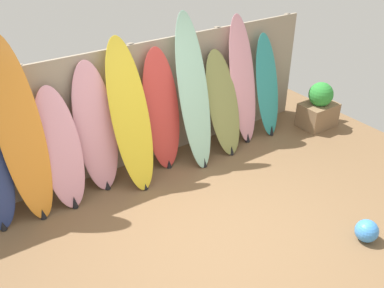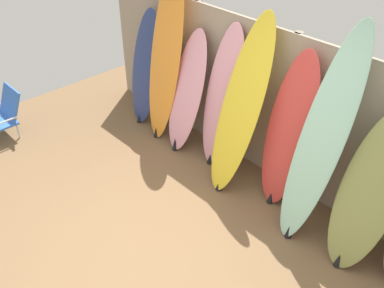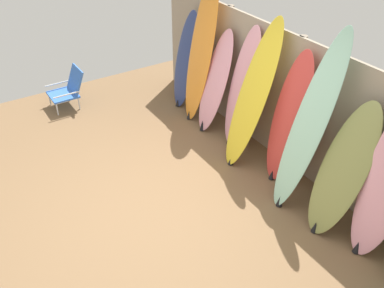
% 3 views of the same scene
% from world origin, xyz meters
% --- Properties ---
extents(ground, '(7.68, 7.68, 0.00)m').
position_xyz_m(ground, '(0.00, 0.00, 0.00)').
color(ground, brown).
extents(fence_back, '(6.08, 0.11, 1.80)m').
position_xyz_m(fence_back, '(-0.00, 2.01, 0.90)').
color(fence_back, gray).
rests_on(fence_back, ground).
extents(surfboard_orange_1, '(0.54, 0.54, 2.26)m').
position_xyz_m(surfboard_orange_1, '(-1.64, 1.67, 1.12)').
color(surfboard_orange_1, orange).
rests_on(surfboard_orange_1, ground).
extents(surfboard_pink_2, '(0.53, 0.54, 1.56)m').
position_xyz_m(surfboard_pink_2, '(-1.24, 1.66, 0.77)').
color(surfboard_pink_2, pink).
rests_on(surfboard_pink_2, ground).
extents(surfboard_pink_3, '(0.57, 0.46, 1.76)m').
position_xyz_m(surfboard_pink_3, '(-0.72, 1.75, 0.87)').
color(surfboard_pink_3, pink).
rests_on(surfboard_pink_3, ground).
extents(surfboard_yellow_4, '(0.56, 0.72, 2.00)m').
position_xyz_m(surfboard_yellow_4, '(-0.29, 1.58, 0.99)').
color(surfboard_yellow_4, yellow).
rests_on(surfboard_yellow_4, ground).
extents(surfboard_red_5, '(0.56, 0.41, 1.76)m').
position_xyz_m(surfboard_red_5, '(0.25, 1.71, 0.87)').
color(surfboard_red_5, '#D13D38').
rests_on(surfboard_red_5, ground).
extents(surfboard_seafoam_6, '(0.52, 0.72, 2.18)m').
position_xyz_m(surfboard_seafoam_6, '(0.70, 1.57, 1.07)').
color(surfboard_seafoam_6, '#9ED6BC').
rests_on(surfboard_seafoam_6, ground).
extents(surfboard_olive_7, '(0.54, 0.61, 1.56)m').
position_xyz_m(surfboard_olive_7, '(1.25, 1.58, 0.77)').
color(surfboard_olive_7, olive).
rests_on(surfboard_olive_7, ground).
extents(surfboard_pink_8, '(0.55, 0.55, 2.00)m').
position_xyz_m(surfboard_pink_8, '(1.71, 1.70, 0.98)').
color(surfboard_pink_8, pink).
rests_on(surfboard_pink_8, ground).
extents(surfboard_teal_9, '(0.45, 0.49, 1.65)m').
position_xyz_m(surfboard_teal_9, '(2.19, 1.64, 0.80)').
color(surfboard_teal_9, teal).
rests_on(surfboard_teal_9, ground).
extents(planter_box, '(0.61, 0.45, 0.80)m').
position_xyz_m(planter_box, '(3.08, 1.26, 0.35)').
color(planter_box, '#846647').
rests_on(planter_box, ground).
extents(beach_ball, '(0.27, 0.27, 0.27)m').
position_xyz_m(beach_ball, '(1.37, -1.02, 0.13)').
color(beach_ball, '#3F8CE5').
rests_on(beach_ball, ground).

